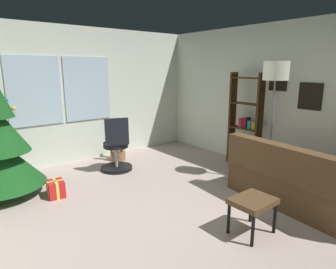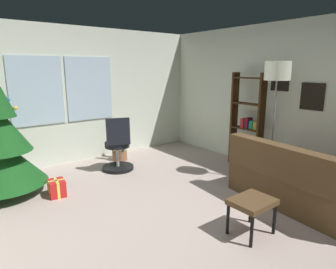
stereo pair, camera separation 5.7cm
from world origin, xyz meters
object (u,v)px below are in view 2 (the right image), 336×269
object	(u,v)px
couch	(314,185)
bookshelf	(247,126)
floor_lamp	(277,79)
gift_box_red	(57,188)
holiday_tree	(0,144)
potted_plant	(119,150)
office_chair	(118,150)
footstool	(252,204)

from	to	relation	value
couch	bookshelf	distance (m)	1.78
floor_lamp	couch	bearing A→B (deg)	-108.52
gift_box_red	floor_lamp	world-z (taller)	floor_lamp
holiday_tree	floor_lamp	size ratio (longest dim) A/B	1.17
holiday_tree	potted_plant	world-z (taller)	holiday_tree
office_chair	potted_plant	size ratio (longest dim) A/B	1.57
footstool	potted_plant	world-z (taller)	potted_plant
couch	floor_lamp	distance (m)	1.62
potted_plant	bookshelf	bearing A→B (deg)	-45.61
holiday_tree	potted_plant	size ratio (longest dim) A/B	3.59
holiday_tree	office_chair	size ratio (longest dim) A/B	2.28
couch	potted_plant	bearing A→B (deg)	107.94
couch	holiday_tree	bearing A→B (deg)	137.46
footstool	potted_plant	distance (m)	3.28
couch	floor_lamp	bearing A→B (deg)	71.48
footstool	gift_box_red	world-z (taller)	footstool
gift_box_red	floor_lamp	xyz separation A→B (m)	(2.89, -1.55, 1.52)
bookshelf	floor_lamp	world-z (taller)	floor_lamp
holiday_tree	bookshelf	bearing A→B (deg)	-18.98
gift_box_red	office_chair	world-z (taller)	office_chair
footstool	floor_lamp	bearing A→B (deg)	27.02
couch	office_chair	distance (m)	3.14
holiday_tree	couch	bearing A→B (deg)	-42.54
floor_lamp	gift_box_red	bearing A→B (deg)	151.76
office_chair	floor_lamp	size ratio (longest dim) A/B	0.51
couch	floor_lamp	xyz separation A→B (m)	(0.29, 0.85, 1.34)
potted_plant	office_chair	bearing A→B (deg)	-118.95
footstool	office_chair	bearing A→B (deg)	93.75
footstool	gift_box_red	distance (m)	2.71
office_chair	floor_lamp	xyz separation A→B (m)	(1.68, -1.96, 1.25)
footstool	holiday_tree	xyz separation A→B (m)	(-1.96, 2.82, 0.40)
footstool	bookshelf	size ratio (longest dim) A/B	0.27
gift_box_red	floor_lamp	size ratio (longest dim) A/B	0.15
floor_lamp	holiday_tree	bearing A→B (deg)	149.22
footstool	gift_box_red	size ratio (longest dim) A/B	1.61
floor_lamp	potted_plant	size ratio (longest dim) A/B	3.07
gift_box_red	couch	bearing A→B (deg)	-42.71
couch	bookshelf	bearing A→B (deg)	68.39
bookshelf	office_chair	bearing A→B (deg)	149.06
couch	gift_box_red	world-z (taller)	couch
holiday_tree	gift_box_red	world-z (taller)	holiday_tree
office_chair	potted_plant	world-z (taller)	office_chair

